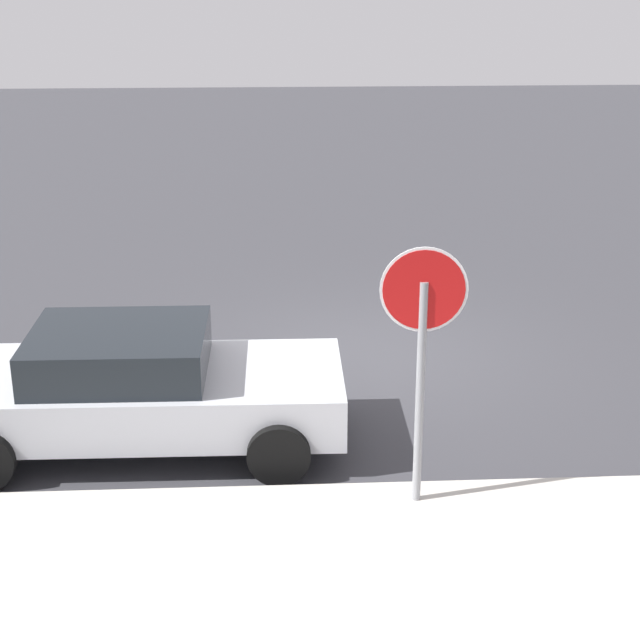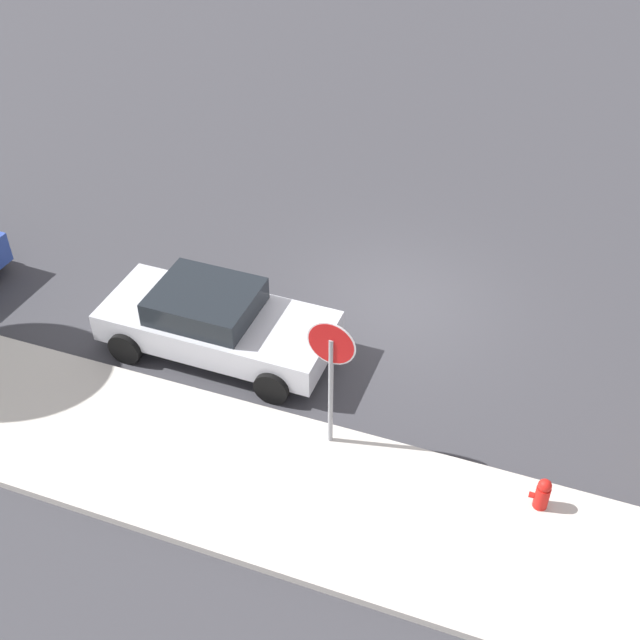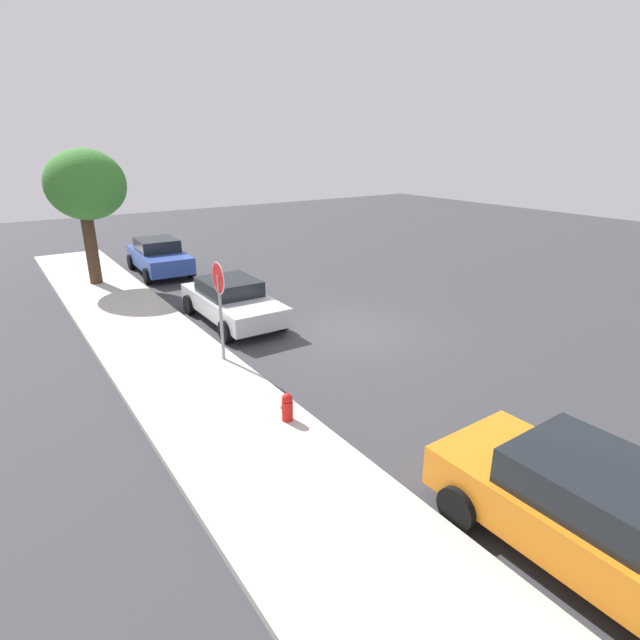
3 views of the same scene
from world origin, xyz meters
The scene contains 4 objects.
ground_plane centered at (0.00, 0.00, 0.00)m, with size 60.00×60.00×0.00m, color #38383D.
sidewalk_curb centered at (0.00, 5.19, 0.07)m, with size 32.00×2.93×0.14m, color beige.
stop_sign centered at (-0.06, 4.05, 1.81)m, with size 0.78×0.08×2.62m.
parked_car_silver centered at (2.73, 2.50, 0.68)m, with size 4.31×2.03×1.32m.
Camera 1 is at (1.29, 12.14, 4.93)m, focal length 55.00 mm.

